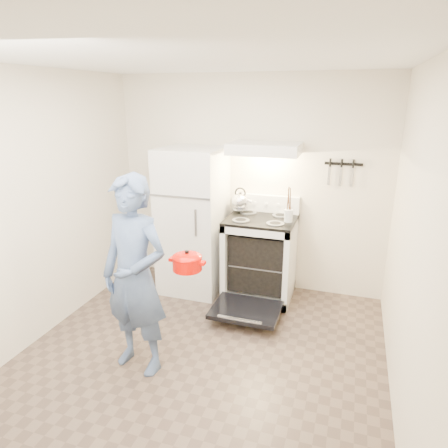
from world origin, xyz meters
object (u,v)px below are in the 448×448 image
(stove_body, at_px, (260,259))
(tea_kettle, at_px, (240,200))
(person, at_px, (135,277))
(refrigerator, at_px, (193,221))
(dutch_oven, at_px, (187,263))

(stove_body, relative_size, tea_kettle, 3.13)
(stove_body, relative_size, person, 0.54)
(refrigerator, xyz_separation_m, stove_body, (0.81, 0.02, -0.39))
(refrigerator, xyz_separation_m, tea_kettle, (0.52, 0.18, 0.25))
(tea_kettle, distance_m, person, 1.80)
(dutch_oven, bearing_deg, tea_kettle, 89.22)
(refrigerator, bearing_deg, person, -85.35)
(tea_kettle, relative_size, dutch_oven, 0.94)
(refrigerator, xyz_separation_m, dutch_oven, (0.50, -1.34, 0.08))
(tea_kettle, distance_m, dutch_oven, 1.53)
(stove_body, height_order, tea_kettle, tea_kettle)
(refrigerator, distance_m, dutch_oven, 1.43)
(tea_kettle, height_order, dutch_oven, tea_kettle)
(stove_body, height_order, person, person)
(stove_body, bearing_deg, tea_kettle, 151.33)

